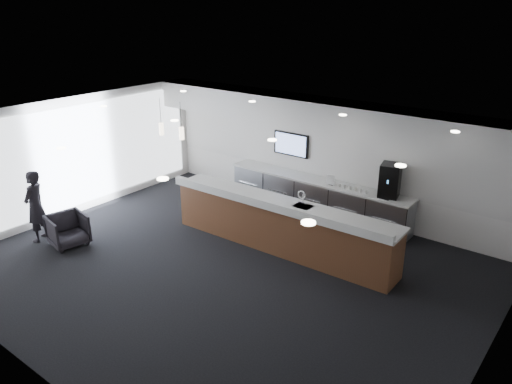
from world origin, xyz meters
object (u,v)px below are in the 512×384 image
Objects in this scene: armchair at (68,230)px; coffee_machine at (390,180)px; lounge_guest at (35,206)px; service_counter at (280,225)px.

coffee_machine is at bearing -36.00° from armchair.
lounge_guest is (-0.77, -0.26, 0.47)m from armchair.
service_counter reaches higher than armchair.
coffee_machine reaches higher than lounge_guest.
coffee_machine is 8.12m from lounge_guest.
coffee_machine is (1.52, 2.19, 0.76)m from service_counter.
armchair is at bearing 82.50° from lounge_guest.
service_counter is 6.84× the size of armchair.
service_counter is at bearing 96.49° from lounge_guest.
service_counter is 7.04× the size of coffee_machine.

